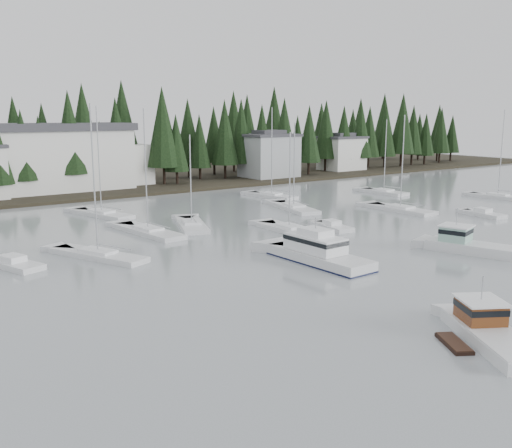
{
  "coord_description": "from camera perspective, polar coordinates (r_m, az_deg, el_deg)",
  "views": [
    {
      "loc": [
        -32.83,
        -12.89,
        12.88
      ],
      "look_at": [
        -1.44,
        30.59,
        2.5
      ],
      "focal_mm": 40.0,
      "sensor_mm": 36.0,
      "label": 1
    }
  ],
  "objects": [
    {
      "name": "sailboat_12",
      "position": [
        66.42,
        -6.45,
        -0.25
      ],
      "size": [
        6.09,
        9.84,
        11.14
      ],
      "rotation": [
        0.0,
        0.0,
        1.19
      ],
      "color": "silver",
      "rests_on": "ground"
    },
    {
      "name": "far_shore_land",
      "position": [
        115.41,
        -19.12,
        3.95
      ],
      "size": [
        240.0,
        54.0,
        1.0
      ],
      "primitive_type": "cube",
      "color": "black",
      "rests_on": "ground"
    },
    {
      "name": "conifer_treeline",
      "position": [
        104.99,
        -17.36,
        3.41
      ],
      "size": [
        200.0,
        22.0,
        20.0
      ],
      "primitive_type": null,
      "color": "black",
      "rests_on": "ground"
    },
    {
      "name": "runabout_1",
      "position": [
        65.46,
        7.6,
        -0.37
      ],
      "size": [
        2.86,
        5.84,
        1.42
      ],
      "rotation": [
        0.0,
        0.0,
        1.45
      ],
      "color": "silver",
      "rests_on": "ground"
    },
    {
      "name": "sailboat_8",
      "position": [
        63.58,
        -10.75,
        -0.87
      ],
      "size": [
        4.01,
        11.23,
        14.02
      ],
      "rotation": [
        0.0,
        0.0,
        1.68
      ],
      "color": "silver",
      "rests_on": "ground"
    },
    {
      "name": "sailboat_0",
      "position": [
        53.98,
        -15.52,
        -3.17
      ],
      "size": [
        6.33,
        10.61,
        14.35
      ],
      "rotation": [
        0.0,
        0.0,
        1.97
      ],
      "color": "silver",
      "rests_on": "ground"
    },
    {
      "name": "cabin_cruiser_center",
      "position": [
        50.6,
        6.2,
        -3.05
      ],
      "size": [
        3.65,
        10.79,
        4.59
      ],
      "rotation": [
        0.0,
        0.0,
        1.6
      ],
      "color": "silver",
      "rests_on": "ground"
    },
    {
      "name": "sailboat_10",
      "position": [
        75.83,
        -15.17,
        0.85
      ],
      "size": [
        5.29,
        10.56,
        14.44
      ],
      "rotation": [
        0.0,
        0.0,
        1.84
      ],
      "color": "silver",
      "rests_on": "ground"
    },
    {
      "name": "sailboat_3",
      "position": [
        79.31,
        14.22,
        1.32
      ],
      "size": [
        2.99,
        10.21,
        13.31
      ],
      "rotation": [
        0.0,
        0.0,
        1.57
      ],
      "color": "silver",
      "rests_on": "ground"
    },
    {
      "name": "lobster_boat_teal",
      "position": [
        57.64,
        20.48,
        -2.09
      ],
      "size": [
        5.31,
        8.96,
        4.71
      ],
      "rotation": [
        0.0,
        0.0,
        1.87
      ],
      "color": "silver",
      "rests_on": "ground"
    },
    {
      "name": "harbor_inn",
      "position": [
        100.06,
        -18.48,
        6.33
      ],
      "size": [
        29.5,
        11.5,
        10.9
      ],
      "color": "silver",
      "rests_on": "ground"
    },
    {
      "name": "sailboat_11",
      "position": [
        78.4,
        3.78,
        1.52
      ],
      "size": [
        5.29,
        11.0,
        12.3
      ],
      "rotation": [
        0.0,
        0.0,
        1.34
      ],
      "color": "silver",
      "rests_on": "ground"
    },
    {
      "name": "runabout_4",
      "position": [
        53.14,
        -23.11,
        -3.83
      ],
      "size": [
        4.15,
        6.74,
        1.42
      ],
      "rotation": [
        0.0,
        0.0,
        1.9
      ],
      "color": "silver",
      "rests_on": "ground"
    },
    {
      "name": "sailboat_2",
      "position": [
        63.55,
        3.34,
        -0.7
      ],
      "size": [
        3.1,
        9.37,
        11.51
      ],
      "rotation": [
        0.0,
        0.0,
        1.54
      ],
      "color": "silver",
      "rests_on": "ground"
    },
    {
      "name": "house_east_a",
      "position": [
        114.29,
        1.32,
        6.95
      ],
      "size": [
        10.6,
        8.48,
        9.25
      ],
      "color": "#999EA0",
      "rests_on": "ground"
    },
    {
      "name": "sailboat_9",
      "position": [
        89.52,
        1.57,
        2.74
      ],
      "size": [
        3.91,
        9.41,
        14.4
      ],
      "rotation": [
        0.0,
        0.0,
        1.72
      ],
      "color": "silver",
      "rests_on": "ground"
    },
    {
      "name": "house_east_b",
      "position": [
        130.19,
        8.58,
        7.1
      ],
      "size": [
        9.54,
        7.42,
        8.25
      ],
      "color": "silver",
      "rests_on": "ground"
    },
    {
      "name": "runabout_2",
      "position": [
        78.75,
        21.72,
        0.86
      ],
      "size": [
        2.76,
        6.01,
        1.42
      ],
      "rotation": [
        0.0,
        0.0,
        1.47
      ],
      "color": "silver",
      "rests_on": "ground"
    },
    {
      "name": "lobster_boat_brown",
      "position": [
        35.93,
        22.19,
        -10.11
      ],
      "size": [
        6.52,
        8.45,
        4.05
      ],
      "rotation": [
        0.0,
        0.0,
        1.04
      ],
      "color": "silver",
      "rests_on": "ground"
    },
    {
      "name": "sailboat_7",
      "position": [
        96.15,
        23.02,
        2.44
      ],
      "size": [
        3.39,
        9.06,
        14.07
      ],
      "rotation": [
        0.0,
        0.0,
        1.68
      ],
      "color": "silver",
      "rests_on": "ground"
    },
    {
      "name": "sailboat_1",
      "position": [
        96.14,
        12.65,
        3.03
      ],
      "size": [
        3.11,
        8.37,
        12.55
      ],
      "rotation": [
        0.0,
        0.0,
        1.59
      ],
      "color": "silver",
      "rests_on": "ground"
    }
  ]
}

